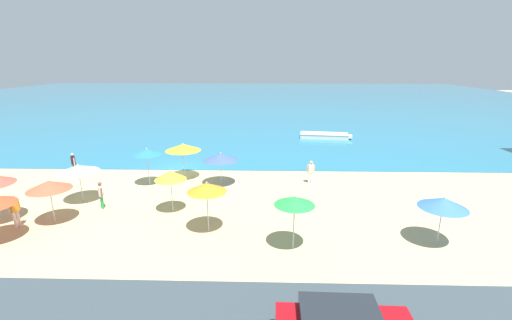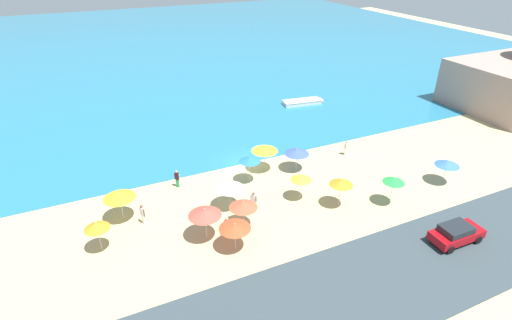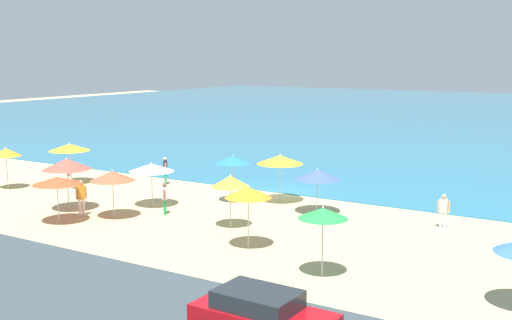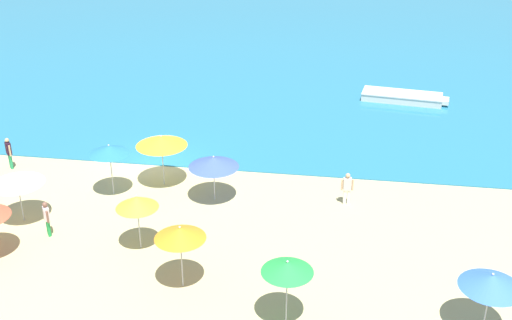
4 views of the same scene
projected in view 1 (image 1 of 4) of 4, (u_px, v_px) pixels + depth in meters
name	position (u px, v px, depth m)	size (l,w,h in m)	color
ground_plane	(177.00, 170.00, 26.67)	(160.00, 160.00, 0.00)	tan
sea	(236.00, 98.00, 79.50)	(150.00, 110.00, 0.05)	teal
beach_umbrella_0	(147.00, 152.00, 22.88)	(1.94, 1.94, 2.60)	#B2B2B7
beach_umbrella_1	(443.00, 203.00, 15.32)	(2.14, 2.14, 2.37)	#B2B2B7
beach_umbrella_2	(78.00, 169.00, 20.17)	(2.34, 2.34, 2.34)	#B2B2B7
beach_umbrella_3	(170.00, 175.00, 18.70)	(1.74, 1.74, 2.49)	#B2B2B7
beach_umbrella_6	(183.00, 147.00, 24.12)	(2.49, 2.49, 2.63)	#B2B2B7
beach_umbrella_7	(49.00, 185.00, 17.44)	(2.16, 2.16, 2.38)	#B2B2B7
beach_umbrella_9	(207.00, 187.00, 16.40)	(1.91, 1.91, 2.63)	#B2B2B7
beach_umbrella_10	(221.00, 157.00, 23.00)	(2.35, 2.35, 2.29)	#B2B2B7
beach_umbrella_11	(295.00, 201.00, 14.83)	(1.79, 1.79, 2.59)	#B2B2B7
bather_0	(15.00, 209.00, 17.21)	(0.33, 0.54, 1.80)	#F9D2CB
bather_1	(74.00, 163.00, 25.23)	(0.42, 0.44, 1.70)	#259157
bather_3	(101.00, 194.00, 19.49)	(0.39, 0.48, 1.62)	#1F9143
bather_4	(311.00, 171.00, 23.62)	(0.57, 0.26, 1.60)	white
skiff_nearshore	(325.00, 136.00, 37.57)	(5.70, 2.48, 0.54)	silver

